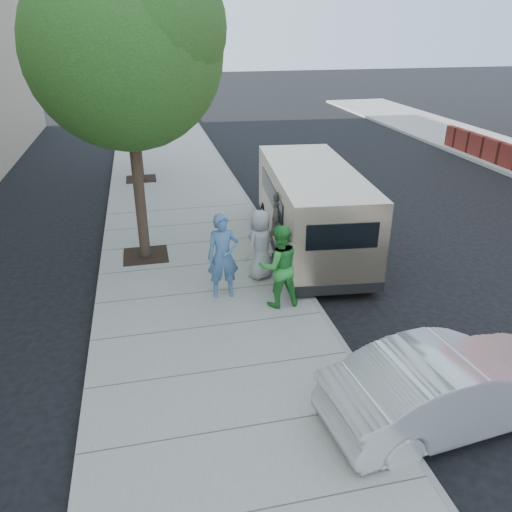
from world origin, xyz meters
name	(u,v)px	position (x,y,z in m)	size (l,w,h in m)	color
ground	(245,293)	(0.00, 0.00, 0.00)	(120.00, 120.00, 0.00)	black
sidewalk	(204,295)	(-1.00, 0.00, 0.07)	(5.00, 60.00, 0.15)	gray
curb_face	(302,284)	(1.44, 0.00, 0.07)	(0.12, 60.00, 0.16)	gray
tree_near	(126,42)	(-2.25, 2.40, 5.55)	(4.62, 4.60, 7.53)	black
tree_far	(130,55)	(-2.25, 10.00, 4.88)	(3.92, 3.80, 6.49)	black
parking_meter	(293,248)	(1.07, -0.35, 1.24)	(0.31, 0.12, 1.50)	gray
van	(311,208)	(2.31, 2.10, 1.27)	(2.77, 6.66, 2.41)	beige
sedan	(451,386)	(2.35, -4.91, 0.69)	(1.47, 4.21, 1.39)	silver
person_officer	(223,256)	(-0.55, -0.24, 1.15)	(0.73, 0.48, 2.00)	#4E76A7
person_green_shirt	(279,266)	(0.58, -0.93, 1.11)	(0.93, 0.73, 1.92)	green
person_gray_shirt	(261,245)	(0.49, 0.47, 1.03)	(0.86, 0.56, 1.76)	#B1B2B4
person_striped_polo	(279,226)	(1.20, 1.38, 1.10)	(1.12, 0.47, 1.91)	gray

